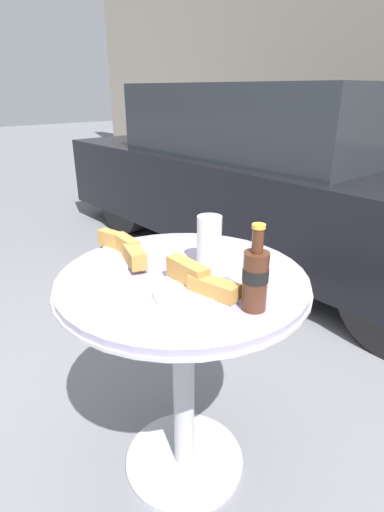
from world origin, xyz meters
The scene contains 7 objects.
ground_plane centered at (0.00, 0.00, 0.00)m, with size 30.00×30.00×0.00m, color slate.
bistro_table centered at (0.00, 0.00, 0.58)m, with size 0.75×0.75×0.77m.
cola_bottle_left centered at (0.27, 0.01, 0.85)m, with size 0.06×0.06×0.22m.
drinking_glass centered at (0.00, 0.11, 0.84)m, with size 0.08×0.08×0.16m.
lunch_plate_near centered at (0.11, -0.04, 0.79)m, with size 0.25×0.24×0.07m.
lunch_plate_far centered at (-0.22, -0.05, 0.79)m, with size 0.29×0.20×0.07m.
parked_car centered at (-1.11, 2.05, 0.62)m, with size 4.12×1.81×1.31m.
Camera 1 is at (0.82, -0.68, 1.28)m, focal length 28.00 mm.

